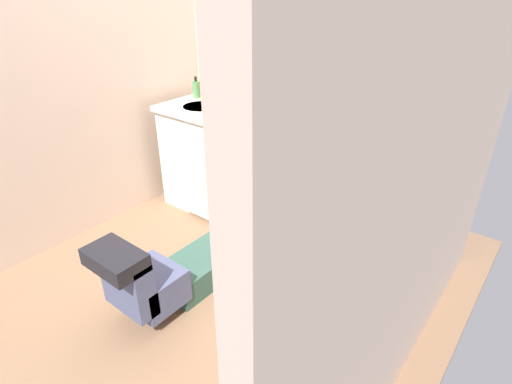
# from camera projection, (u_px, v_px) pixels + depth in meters

# --- Properties ---
(ground_plane) EXTENTS (2.71, 3.14, 0.04)m
(ground_plane) POSITION_uv_depth(u_px,v_px,m) (212.00, 281.00, 2.59)
(ground_plane) COLOR #8B684C
(wall_back) EXTENTS (2.37, 0.08, 2.40)m
(wall_back) POSITION_uv_depth(u_px,v_px,m) (316.00, 56.00, 2.79)
(wall_back) COLOR beige
(wall_back) RESTS_ON ground_plane
(wall_left) EXTENTS (0.08, 2.14, 2.40)m
(wall_left) POSITION_uv_depth(u_px,v_px,m) (72.00, 60.00, 2.64)
(wall_left) COLOR beige
(wall_left) RESTS_ON ground_plane
(wall_right) EXTENTS (0.08, 2.14, 2.40)m
(wall_right) POSITION_uv_depth(u_px,v_px,m) (440.00, 138.00, 1.39)
(wall_right) COLOR beige
(wall_right) RESTS_ON ground_plane
(toilet) EXTENTS (0.36, 0.46, 0.75)m
(toilet) POSITION_uv_depth(u_px,v_px,m) (388.00, 214.00, 2.56)
(toilet) COLOR silver
(toilet) RESTS_ON ground_plane
(vanity_cabinet) EXTENTS (0.60, 0.53, 0.82)m
(vanity_cabinet) POSITION_uv_depth(u_px,v_px,m) (206.00, 155.00, 3.26)
(vanity_cabinet) COLOR silver
(vanity_cabinet) RESTS_ON ground_plane
(faucet) EXTENTS (0.02, 0.02, 0.10)m
(faucet) POSITION_uv_depth(u_px,v_px,m) (216.00, 95.00, 3.15)
(faucet) COLOR silver
(faucet) RESTS_ON vanity_cabinet
(person_plumber) EXTENTS (0.39, 1.06, 0.52)m
(person_plumber) POSITION_uv_depth(u_px,v_px,m) (177.00, 270.00, 2.38)
(person_plumber) COLOR #33594C
(person_plumber) RESTS_ON ground_plane
(tissue_box) EXTENTS (0.22, 0.11, 0.10)m
(tissue_box) POSITION_uv_depth(u_px,v_px,m) (397.00, 143.00, 2.45)
(tissue_box) COLOR silver
(tissue_box) RESTS_ON toilet
(toiletry_bag) EXTENTS (0.12, 0.09, 0.11)m
(toiletry_bag) POSITION_uv_depth(u_px,v_px,m) (423.00, 148.00, 2.36)
(toiletry_bag) COLOR #33598C
(toiletry_bag) RESTS_ON toilet
(soap_dispenser) EXTENTS (0.06, 0.06, 0.17)m
(soap_dispenser) POSITION_uv_depth(u_px,v_px,m) (196.00, 89.00, 3.23)
(soap_dispenser) COLOR #4C8E4F
(soap_dispenser) RESTS_ON vanity_cabinet
(bottle_amber) EXTENTS (0.05, 0.05, 0.18)m
(bottle_amber) POSITION_uv_depth(u_px,v_px,m) (203.00, 89.00, 3.16)
(bottle_amber) COLOR #C18730
(bottle_amber) RESTS_ON vanity_cabinet
(bottle_blue) EXTENTS (0.05, 0.05, 0.16)m
(bottle_blue) POSITION_uv_depth(u_px,v_px,m) (212.00, 91.00, 3.15)
(bottle_blue) COLOR #4565B1
(bottle_blue) RESTS_ON vanity_cabinet
(bottle_green) EXTENTS (0.04, 0.04, 0.10)m
(bottle_green) POSITION_uv_depth(u_px,v_px,m) (214.00, 97.00, 3.09)
(bottle_green) COLOR #489B52
(bottle_green) RESTS_ON vanity_cabinet
(bottle_white) EXTENTS (0.05, 0.05, 0.18)m
(bottle_white) POSITION_uv_depth(u_px,v_px,m) (224.00, 93.00, 3.05)
(bottle_white) COLOR white
(bottle_white) RESTS_ON vanity_cabinet
(paper_towel_roll) EXTENTS (0.11, 0.11, 0.21)m
(paper_towel_roll) POSITION_uv_depth(u_px,v_px,m) (317.00, 255.00, 2.63)
(paper_towel_roll) COLOR white
(paper_towel_roll) RESTS_ON ground_plane
(toilet_paper_roll) EXTENTS (0.11, 0.11, 0.10)m
(toilet_paper_roll) POSITION_uv_depth(u_px,v_px,m) (348.00, 351.00, 2.03)
(toilet_paper_roll) COLOR white
(toilet_paper_roll) RESTS_ON ground_plane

